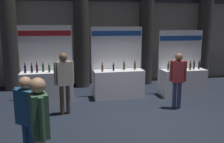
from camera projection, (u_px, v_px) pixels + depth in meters
The scene contains 9 objects.
ground_plane at pixel (148, 123), 6.47m from camera, with size 29.14×29.14×0.00m, color black.
hall_colonnade at pixel (112, 10), 10.43m from camera, with size 14.57×1.06×6.64m.
exhibitor_booth_0 at pixel (47, 83), 8.16m from camera, with size 1.77×0.66×2.57m.
exhibitor_booth_1 at pixel (118, 81), 8.63m from camera, with size 1.85×0.66×2.52m.
exhibitor_booth_2 at pixel (182, 79), 8.94m from camera, with size 1.70×0.66×2.38m.
visitor_0 at pixel (64, 78), 6.91m from camera, with size 0.56×0.29×1.81m.
visitor_5 at pixel (27, 113), 4.37m from camera, with size 0.46×0.44×1.70m.
visitor_7 at pixel (40, 123), 3.75m from camera, with size 0.32×0.52×1.82m.
visitor_8 at pixel (178, 76), 7.41m from camera, with size 0.48×0.34×1.75m.
Camera 1 is at (-2.14, -5.78, 2.60)m, focal length 38.77 mm.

